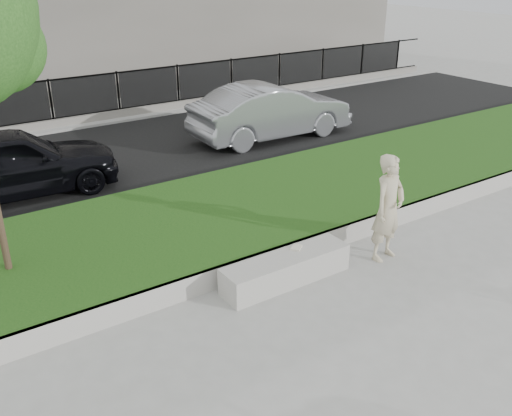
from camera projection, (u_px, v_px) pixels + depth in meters
ground at (309, 296)px, 9.30m from camera, size 90.00×90.00×0.00m
grass_bank at (215, 220)px, 11.49m from camera, size 34.00×4.00×0.40m
grass_kerb at (272, 259)px, 10.01m from camera, size 34.00×0.08×0.40m
street at (114, 156)px, 15.72m from camera, size 34.00×7.00×0.04m
far_pavement at (64, 119)px, 19.10m from camera, size 34.00×3.00×0.12m
iron_fence at (72, 111)px, 18.15m from camera, size 32.00×0.30×1.50m
stone_bench at (286, 269)px, 9.62m from camera, size 2.34×0.59×0.48m
man at (388, 208)px, 10.10m from camera, size 0.79×0.58×1.97m
book at (296, 247)px, 9.79m from camera, size 0.27×0.26×0.03m
car_dark at (12, 162)px, 12.78m from camera, size 4.74×2.16×1.58m
car_silver at (271, 111)px, 16.88m from camera, size 4.94×1.83×1.61m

